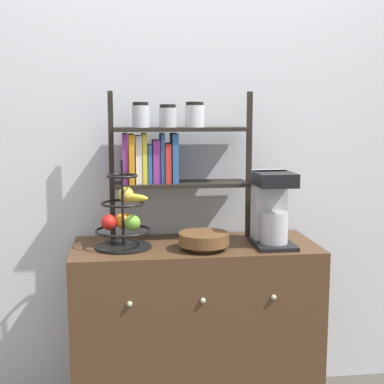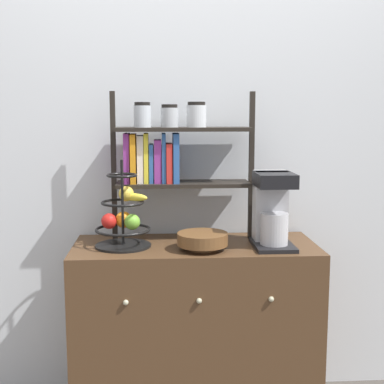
# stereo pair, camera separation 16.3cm
# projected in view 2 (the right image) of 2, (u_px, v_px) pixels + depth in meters

# --- Properties ---
(wall_back) EXTENTS (7.00, 0.05, 2.60)m
(wall_back) POSITION_uv_depth(u_px,v_px,m) (191.00, 143.00, 2.69)
(wall_back) COLOR silver
(wall_back) RESTS_ON ground_plane
(sideboard) EXTENTS (1.13, 0.49, 0.84)m
(sideboard) POSITION_uv_depth(u_px,v_px,m) (195.00, 331.00, 2.54)
(sideboard) COLOR #4C331E
(sideboard) RESTS_ON ground_plane
(coffee_maker) EXTENTS (0.18, 0.26, 0.34)m
(coffee_maker) POSITION_uv_depth(u_px,v_px,m) (272.00, 208.00, 2.44)
(coffee_maker) COLOR black
(coffee_maker) RESTS_ON sideboard
(fruit_stand) EXTENTS (0.25, 0.25, 0.40)m
(fruit_stand) POSITION_uv_depth(u_px,v_px,m) (123.00, 218.00, 2.43)
(fruit_stand) COLOR black
(fruit_stand) RESTS_ON sideboard
(wooden_bowl) EXTENTS (0.23, 0.23, 0.08)m
(wooden_bowl) POSITION_uv_depth(u_px,v_px,m) (203.00, 240.00, 2.38)
(wooden_bowl) COLOR brown
(wooden_bowl) RESTS_ON sideboard
(shelf_hutch) EXTENTS (0.68, 0.20, 0.71)m
(shelf_hutch) POSITION_uv_depth(u_px,v_px,m) (166.00, 152.00, 2.54)
(shelf_hutch) COLOR black
(shelf_hutch) RESTS_ON sideboard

